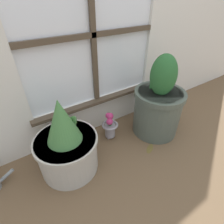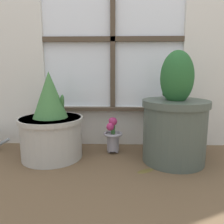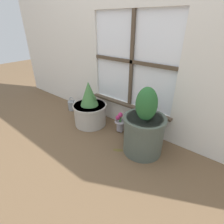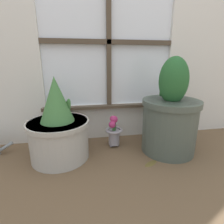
# 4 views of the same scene
# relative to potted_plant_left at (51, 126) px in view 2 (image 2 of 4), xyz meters

# --- Properties ---
(ground_plane) EXTENTS (10.00, 10.00, 0.00)m
(ground_plane) POSITION_rel_potted_plant_left_xyz_m (0.39, -0.23, -0.21)
(ground_plane) COLOR brown
(potted_plant_left) EXTENTS (0.41, 0.41, 0.56)m
(potted_plant_left) POSITION_rel_potted_plant_left_xyz_m (0.00, 0.00, 0.00)
(potted_plant_left) COLOR #B7B2A8
(potted_plant_left) RESTS_ON ground_plane
(potted_plant_right) EXTENTS (0.40, 0.40, 0.68)m
(potted_plant_right) POSITION_rel_potted_plant_left_xyz_m (0.78, -0.04, 0.05)
(potted_plant_right) COLOR #4C564C
(potted_plant_right) RESTS_ON ground_plane
(flower_vase) EXTENTS (0.13, 0.13, 0.25)m
(flower_vase) POSITION_rel_potted_plant_left_xyz_m (0.40, 0.10, -0.09)
(flower_vase) COLOR #99939E
(flower_vase) RESTS_ON ground_plane
(fallen_leaf) EXTENTS (0.12, 0.09, 0.01)m
(fallen_leaf) POSITION_rel_potted_plant_left_xyz_m (0.59, -0.19, -0.21)
(fallen_leaf) COLOR brown
(fallen_leaf) RESTS_ON ground_plane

